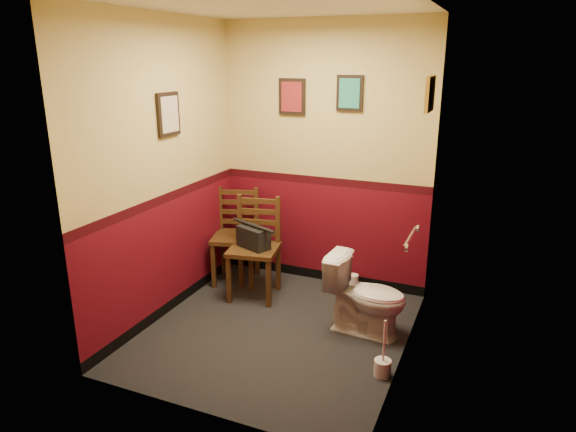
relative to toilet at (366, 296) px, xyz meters
The scene contains 17 objects.
floor 0.85m from the toilet, 157.96° to the right, with size 2.20×2.40×0.00m, color black.
ceiling 2.48m from the toilet, 157.96° to the right, with size 2.20×2.40×0.00m, color silver.
wall_back 1.53m from the toilet, 128.40° to the left, with size 2.20×2.70×0.00m, color #550915.
wall_front 1.94m from the toilet, 115.77° to the right, with size 2.20×2.70×0.00m, color #550915.
wall_left 2.10m from the toilet, behind, with size 2.40×2.70×0.00m, color #550915.
wall_right 1.11m from the toilet, 37.49° to the right, with size 2.40×2.70×0.00m, color #550915.
grab_bar 0.70m from the toilet, ahead, with size 0.05×0.56×0.06m.
framed_print_back_a 2.12m from the toilet, 140.31° to the left, with size 0.28×0.04×0.36m.
framed_print_back_b 1.94m from the toilet, 117.89° to the left, with size 0.26×0.04×0.34m.
framed_print_left 2.35m from the toilet, behind, with size 0.04×0.30×0.38m.
framed_print_right 1.77m from the toilet, 40.63° to the left, with size 0.04×0.34×0.28m.
toilet is the anchor object (origin of this frame).
toilet_brush 0.71m from the toilet, 63.31° to the right, with size 0.13×0.13×0.47m.
chair_left 1.69m from the toilet, 160.22° to the left, with size 0.58×0.58×0.99m.
chair_right 1.28m from the toilet, 165.89° to the left, with size 0.55×0.55×1.00m.
handbag 1.28m from the toilet, 167.77° to the left, with size 0.37×0.28×0.25m.
tp_stack 0.85m from the toilet, 113.41° to the left, with size 0.22×0.12×0.19m.
Camera 1 is at (1.68, -3.70, 2.33)m, focal length 32.00 mm.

